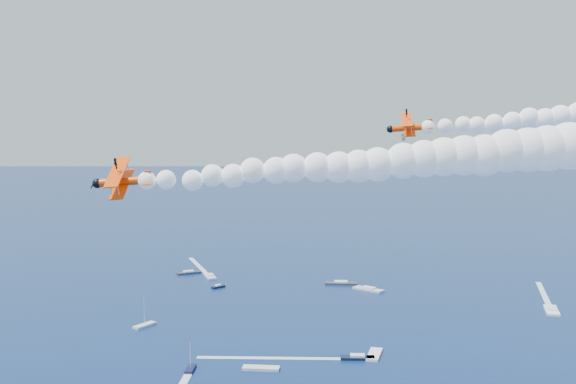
% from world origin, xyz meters
% --- Properties ---
extents(biplane_lead, '(9.39, 11.01, 7.69)m').
position_xyz_m(biplane_lead, '(23.16, 41.64, 61.23)').
color(biplane_lead, '#FF4205').
extents(biplane_trail, '(10.27, 11.76, 8.43)m').
position_xyz_m(biplane_trail, '(-4.58, -1.07, 54.86)').
color(biplane_trail, '#FF4605').
extents(smoke_trail_trail, '(65.16, 44.04, 11.07)m').
position_xyz_m(smoke_trail_trail, '(25.20, 9.51, 57.28)').
color(smoke_trail_trail, white).
extents(spectator_boats, '(198.59, 153.41, 0.70)m').
position_xyz_m(spectator_boats, '(-6.05, 120.86, 0.35)').
color(spectator_boats, white).
rests_on(spectator_boats, ground).
extents(boat_wakes, '(156.46, 174.42, 0.04)m').
position_xyz_m(boat_wakes, '(-26.50, 135.35, 0.03)').
color(boat_wakes, white).
rests_on(boat_wakes, ground).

